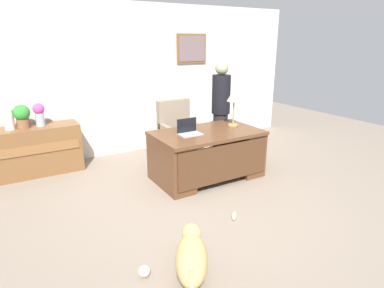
{
  "coord_description": "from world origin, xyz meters",
  "views": [
    {
      "loc": [
        -2.17,
        -3.21,
        2.06
      ],
      "look_at": [
        -0.09,
        0.3,
        0.75
      ],
      "focal_mm": 30.51,
      "sensor_mm": 36.0,
      "label": 1
    }
  ],
  "objects_px": {
    "vase_empty": "(9,120)",
    "dog_toy_bone": "(234,216)",
    "dog_toy_ball": "(144,271)",
    "person_standing": "(221,109)",
    "desk": "(208,153)",
    "potted_plant": "(22,115)",
    "vase_with_flowers": "(39,113)",
    "laptop": "(189,130)",
    "desk_lamp": "(234,98)",
    "armchair": "(178,134)",
    "dog_lying": "(192,256)",
    "credenza": "(29,152)"
  },
  "relations": [
    {
      "from": "desk_lamp",
      "to": "dog_toy_bone",
      "type": "xyz_separation_m",
      "value": [
        -0.93,
        -1.29,
        -1.17
      ]
    },
    {
      "from": "person_standing",
      "to": "vase_empty",
      "type": "xyz_separation_m",
      "value": [
        -3.26,
        0.85,
        0.04
      ]
    },
    {
      "from": "credenza",
      "to": "person_standing",
      "type": "relative_size",
      "value": 0.91
    },
    {
      "from": "potted_plant",
      "to": "dog_toy_bone",
      "type": "relative_size",
      "value": 1.86
    },
    {
      "from": "credenza",
      "to": "vase_empty",
      "type": "distance_m",
      "value": 0.57
    },
    {
      "from": "person_standing",
      "to": "desk_lamp",
      "type": "height_order",
      "value": "person_standing"
    },
    {
      "from": "desk",
      "to": "potted_plant",
      "type": "relative_size",
      "value": 4.48
    },
    {
      "from": "laptop",
      "to": "person_standing",
      "type": "bearing_deg",
      "value": 31.59
    },
    {
      "from": "armchair",
      "to": "vase_with_flowers",
      "type": "bearing_deg",
      "value": 163.66
    },
    {
      "from": "armchair",
      "to": "person_standing",
      "type": "xyz_separation_m",
      "value": [
        0.73,
        -0.24,
        0.41
      ]
    },
    {
      "from": "armchair",
      "to": "dog_toy_bone",
      "type": "relative_size",
      "value": 5.49
    },
    {
      "from": "vase_empty",
      "to": "armchair",
      "type": "bearing_deg",
      "value": -13.71
    },
    {
      "from": "dog_lying",
      "to": "vase_with_flowers",
      "type": "height_order",
      "value": "vase_with_flowers"
    },
    {
      "from": "vase_with_flowers",
      "to": "person_standing",
      "type": "bearing_deg",
      "value": -16.74
    },
    {
      "from": "laptop",
      "to": "potted_plant",
      "type": "height_order",
      "value": "potted_plant"
    },
    {
      "from": "vase_with_flowers",
      "to": "desk_lamp",
      "type": "bearing_deg",
      "value": -28.08
    },
    {
      "from": "vase_empty",
      "to": "potted_plant",
      "type": "relative_size",
      "value": 0.85
    },
    {
      "from": "dog_toy_ball",
      "to": "dog_toy_bone",
      "type": "distance_m",
      "value": 1.4
    },
    {
      "from": "credenza",
      "to": "vase_empty",
      "type": "height_order",
      "value": "vase_empty"
    },
    {
      "from": "desk_lamp",
      "to": "dog_toy_bone",
      "type": "height_order",
      "value": "desk_lamp"
    },
    {
      "from": "credenza",
      "to": "vase_empty",
      "type": "relative_size",
      "value": 5.06
    },
    {
      "from": "desk",
      "to": "dog_toy_bone",
      "type": "bearing_deg",
      "value": -108.25
    },
    {
      "from": "laptop",
      "to": "potted_plant",
      "type": "bearing_deg",
      "value": 144.46
    },
    {
      "from": "credenza",
      "to": "person_standing",
      "type": "height_order",
      "value": "person_standing"
    },
    {
      "from": "vase_with_flowers",
      "to": "dog_toy_bone",
      "type": "distance_m",
      "value": 3.36
    },
    {
      "from": "dog_lying",
      "to": "potted_plant",
      "type": "height_order",
      "value": "potted_plant"
    },
    {
      "from": "dog_lying",
      "to": "dog_toy_bone",
      "type": "height_order",
      "value": "dog_lying"
    },
    {
      "from": "desk_lamp",
      "to": "dog_toy_ball",
      "type": "relative_size",
      "value": 5.36
    },
    {
      "from": "armchair",
      "to": "person_standing",
      "type": "height_order",
      "value": "person_standing"
    },
    {
      "from": "laptop",
      "to": "desk_lamp",
      "type": "relative_size",
      "value": 0.55
    },
    {
      "from": "vase_empty",
      "to": "dog_toy_bone",
      "type": "bearing_deg",
      "value": -51.47
    },
    {
      "from": "dog_lying",
      "to": "laptop",
      "type": "xyz_separation_m",
      "value": [
        1.01,
        1.79,
        0.64
      ]
    },
    {
      "from": "dog_lying",
      "to": "vase_with_flowers",
      "type": "bearing_deg",
      "value": 104.01
    },
    {
      "from": "credenza",
      "to": "dog_toy_ball",
      "type": "distance_m",
      "value": 3.2
    },
    {
      "from": "laptop",
      "to": "dog_toy_ball",
      "type": "bearing_deg",
      "value": -130.78
    },
    {
      "from": "vase_with_flowers",
      "to": "dog_toy_bone",
      "type": "height_order",
      "value": "vase_with_flowers"
    },
    {
      "from": "laptop",
      "to": "potted_plant",
      "type": "xyz_separation_m",
      "value": [
        -2.06,
        1.47,
        0.17
      ]
    },
    {
      "from": "dog_lying",
      "to": "vase_with_flowers",
      "type": "relative_size",
      "value": 2.16
    },
    {
      "from": "vase_with_flowers",
      "to": "dog_toy_bone",
      "type": "bearing_deg",
      "value": -57.37
    },
    {
      "from": "laptop",
      "to": "dog_toy_bone",
      "type": "distance_m",
      "value": 1.46
    },
    {
      "from": "vase_with_flowers",
      "to": "dog_toy_bone",
      "type": "xyz_separation_m",
      "value": [
        1.74,
        -2.72,
        -0.95
      ]
    },
    {
      "from": "vase_with_flowers",
      "to": "armchair",
      "type": "bearing_deg",
      "value": -16.34
    },
    {
      "from": "vase_empty",
      "to": "dog_toy_bone",
      "type": "relative_size",
      "value": 1.58
    },
    {
      "from": "dog_lying",
      "to": "dog_toy_ball",
      "type": "height_order",
      "value": "dog_lying"
    },
    {
      "from": "desk_lamp",
      "to": "vase_with_flowers",
      "type": "xyz_separation_m",
      "value": [
        -2.67,
        1.43,
        -0.22
      ]
    },
    {
      "from": "person_standing",
      "to": "dog_toy_ball",
      "type": "distance_m",
      "value": 3.43
    },
    {
      "from": "dog_lying",
      "to": "desk_lamp",
      "type": "bearing_deg",
      "value": 44.77
    },
    {
      "from": "dog_lying",
      "to": "desk",
      "type": "bearing_deg",
      "value": 52.95
    },
    {
      "from": "laptop",
      "to": "vase_empty",
      "type": "distance_m",
      "value": 2.69
    },
    {
      "from": "person_standing",
      "to": "credenza",
      "type": "bearing_deg",
      "value": 164.47
    }
  ]
}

